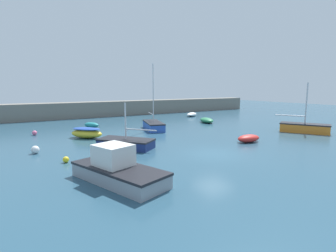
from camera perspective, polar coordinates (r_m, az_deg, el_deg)
The scene contains 14 objects.
ground_plane at distance 18.91m, azimuth 9.84°, elevation -6.23°, with size 120.00×120.00×0.20m, color #284C60.
harbor_breakwater at distance 42.99m, azimuth -15.02°, elevation 3.57°, with size 60.50×2.83×2.37m, color slate.
open_tender_yellow at distance 34.89m, azimuth 8.41°, elevation 1.26°, with size 2.35×3.28×0.64m.
cabin_cruiser_white at distance 13.42m, azimuth -10.96°, elevation -9.22°, with size 3.65×5.71×1.83m.
sailboat_short_mast at distance 20.48m, azimuth -9.13°, elevation -3.70°, with size 4.12×4.50×3.48m.
rowboat_with_red_cover at distance 25.30m, azimuth -17.30°, elevation -1.40°, with size 3.12×3.24×0.97m.
dinghy_near_pier at distance 23.41m, azimuth 17.13°, elevation -2.58°, with size 2.25×1.26×0.64m.
sailboat_tall_mast at distance 28.91m, azimuth -3.19°, elevation 0.16°, with size 2.89×5.07×7.12m.
sailboat_twin_hulled at distance 30.49m, azimuth 27.57°, elevation -0.32°, with size 3.72×4.99×5.12m.
rowboat_white_midwater at distance 42.10m, azimuth 5.18°, elevation 2.54°, with size 3.02×2.60×0.63m.
fishing_dinghy_green at distance 31.51m, azimuth -16.32°, elevation 0.21°, with size 1.84×2.19×0.62m.
mooring_buoy_yellow at distance 17.62m, azimuth -21.35°, elevation -6.81°, with size 0.38×0.38×0.38m, color yellow.
mooring_buoy_white at distance 20.79m, azimuth -26.93°, elevation -4.62°, with size 0.56×0.56×0.56m, color white.
mooring_buoy_pink at distance 28.66m, azimuth -27.06°, elevation -1.35°, with size 0.46×0.46×0.46m, color #EA668C.
Camera 1 is at (-12.16, -13.68, 4.67)m, focal length 28.00 mm.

